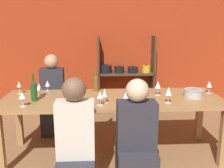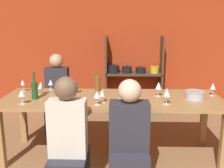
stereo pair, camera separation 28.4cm
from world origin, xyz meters
The scene contains 21 objects.
wall_back_red centered at (0.00, 3.83, 1.35)m, with size 8.80×0.06×2.70m.
shelf_unit centered at (0.26, 3.63, 0.52)m, with size 1.06×0.30×1.43m.
dining_table centered at (-0.07, 1.92, 0.68)m, with size 2.70×0.90×0.76m.
mixing_bowl centered at (0.94, 1.89, 0.81)m, with size 0.24×0.24×0.10m.
wine_bottle_green centered at (-0.27, 2.25, 0.88)m, with size 0.07×0.07×0.30m.
wine_bottle_dark centered at (-1.00, 1.84, 0.89)m, with size 0.07×0.07×0.33m.
wine_bottle_amber centered at (-0.61, 1.85, 0.87)m, with size 0.08×0.08×0.28m.
wine_glass_red_a centered at (-0.54, 2.10, 0.89)m, with size 0.08×0.08×0.18m.
wine_glass_white_a centered at (-0.17, 1.71, 0.88)m, with size 0.07×0.07×0.17m.
wine_glass_white_b centered at (0.06, 1.57, 0.89)m, with size 0.08×0.08×0.18m.
wine_glass_red_b centered at (-0.22, 1.62, 0.88)m, with size 0.08×0.08×0.16m.
wine_glass_red_c centered at (0.56, 1.66, 0.90)m, with size 0.08×0.08×0.19m.
wine_glass_empty_a centered at (-1.26, 2.17, 0.88)m, with size 0.06×0.06×0.17m.
wine_glass_red_d centered at (1.20, 2.05, 0.88)m, with size 0.07×0.07×0.16m.
wine_glass_red_e centered at (-0.98, 2.03, 0.88)m, with size 0.08×0.08×0.17m.
wine_glass_empty_b centered at (-0.92, 2.30, 0.86)m, with size 0.07×0.07×0.14m.
wine_glass_red_f centered at (-1.07, 1.63, 0.89)m, with size 0.08×0.08×0.17m.
wine_glass_white_c centered at (0.51, 2.00, 0.89)m, with size 0.08×0.08×0.18m.
person_near_a centered at (0.12, 1.19, 0.43)m, with size 0.38×0.48×1.15m.
person_far_a centered at (-0.92, 2.68, 0.46)m, with size 0.34×0.43×1.21m.
person_near_b centered at (-0.47, 1.15, 0.45)m, with size 0.36×0.45×1.18m.
Camera 1 is at (-0.26, -1.18, 1.66)m, focal length 42.00 mm.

